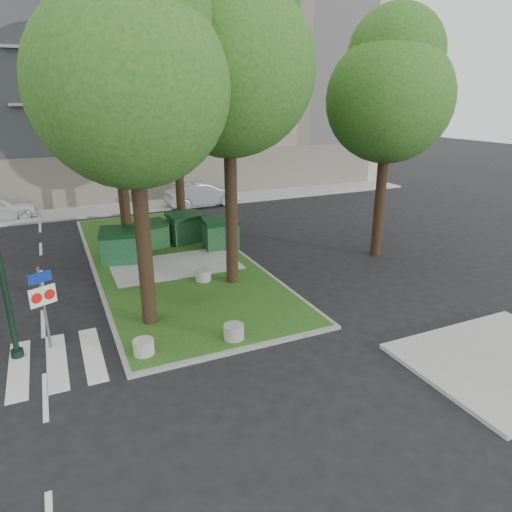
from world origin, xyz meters
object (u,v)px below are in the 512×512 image
tree_median_near_left (132,67)px  litter_bin (222,237)px  dumpster_a (121,246)px  bollard_right (234,332)px  tree_median_far (174,57)px  bollard_left (144,347)px  tree_median_near_right (230,51)px  tree_street_right (391,87)px  traffic_sign_pole (43,297)px  dumpster_c (185,228)px  dumpster_b (152,235)px  tree_median_mid (115,87)px  car_silver (202,194)px  bollard_mid (203,275)px  dumpster_d (220,233)px

tree_median_near_left → litter_bin: size_ratio=13.44×
dumpster_a → bollard_right: 8.08m
tree_median_far → bollard_left: bearing=-110.9°
tree_median_near_right → tree_street_right: (7.00, 0.50, -1.00)m
tree_median_near_left → traffic_sign_pole: 6.47m
tree_median_far → dumpster_a: 9.15m
dumpster_a → dumpster_c: dumpster_a is taller
tree_median_near_left → dumpster_c: 10.33m
dumpster_c → bollard_right: 9.53m
tree_street_right → dumpster_c: tree_street_right is taller
tree_median_far → tree_street_right: size_ratio=1.18×
litter_bin → dumpster_b: bearing=160.3°
tree_street_right → dumpster_b: 11.85m
tree_median_mid → tree_median_far: (3.20, 3.00, 1.34)m
tree_median_mid → car_silver: tree_median_mid is taller
tree_median_mid → tree_median_near_left: bearing=-94.4°
tree_median_far → dumpster_c: (-0.50, -2.14, -7.51)m
tree_median_far → tree_median_mid: bearing=-136.8°
bollard_mid → traffic_sign_pole: (-5.34, -2.68, 1.21)m
dumpster_c → dumpster_d: dumpster_c is taller
dumpster_c → bollard_left: 9.97m
bollard_left → litter_bin: 9.51m
tree_median_near_right → car_silver: bearing=77.0°
car_silver → traffic_sign_pole: bearing=144.8°
tree_street_right → dumpster_d: tree_street_right is taller
dumpster_a → traffic_sign_pole: traffic_sign_pole is taller
tree_street_right → dumpster_b: (-8.90, 4.70, -6.27)m
bollard_left → bollard_right: bollard_right is taller
dumpster_c → bollard_left: dumpster_c is taller
litter_bin → tree_street_right: bearing=-31.5°
dumpster_a → bollard_mid: size_ratio=3.08×
tree_median_near_left → bollard_right: (1.86, -2.06, -6.99)m
bollard_left → tree_median_mid: bearing=82.2°
dumpster_c → bollard_left: (-3.84, -9.19, -0.49)m
dumpster_a → traffic_sign_pole: size_ratio=0.74×
tree_median_far → dumpster_c: tree_median_far is taller
dumpster_c → bollard_mid: size_ratio=3.00×
tree_median_far → dumpster_d: (0.71, -3.61, -7.52)m
tree_median_mid → dumpster_d: bearing=-8.8°
bollard_left → litter_bin: (5.20, 7.96, 0.19)m
tree_median_near_right → bollard_right: tree_median_near_right is taller
tree_street_right → bollard_left: bearing=-158.8°
tree_median_near_left → litter_bin: (4.57, 6.14, -6.81)m
tree_street_right → bollard_mid: 10.46m
dumpster_a → bollard_right: bearing=-63.5°
bollard_left → bollard_mid: 5.26m
dumpster_b → bollard_right: bearing=-104.9°
tree_street_right → car_silver: (-4.06, 12.23, -6.22)m
tree_median_near_left → litter_bin: tree_median_near_left is taller
dumpster_d → bollard_left: bearing=-120.4°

